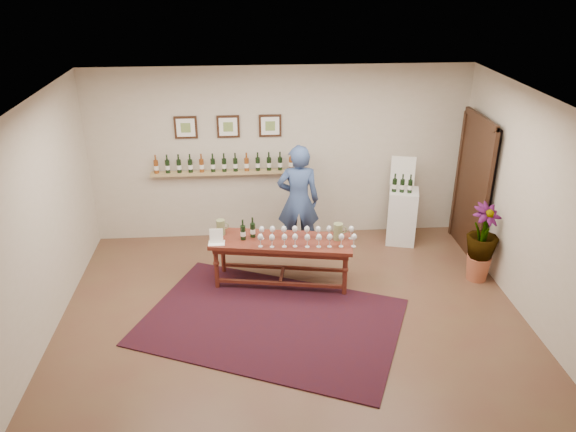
{
  "coord_description": "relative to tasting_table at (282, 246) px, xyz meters",
  "views": [
    {
      "loc": [
        -0.52,
        -6.01,
        4.27
      ],
      "look_at": [
        0.0,
        0.8,
        1.1
      ],
      "focal_mm": 35.0,
      "sensor_mm": 36.0,
      "label": 1
    }
  ],
  "objects": [
    {
      "name": "ground",
      "position": [
        0.08,
        -0.89,
        -0.59
      ],
      "size": [
        6.0,
        6.0,
        0.0
      ],
      "primitive_type": "plane",
      "color": "brown",
      "rests_on": "ground"
    },
    {
      "name": "person",
      "position": [
        0.31,
        0.91,
        0.29
      ],
      "size": [
        0.67,
        0.46,
        1.77
      ],
      "primitive_type": "imported",
      "rotation": [
        0.0,
        0.0,
        3.08
      ],
      "color": "#33497A",
      "rests_on": "ground"
    },
    {
      "name": "pedestal_bottles",
      "position": [
        1.97,
        1.1,
        0.46
      ],
      "size": [
        0.32,
        0.16,
        0.31
      ],
      "primitive_type": null,
      "rotation": [
        0.0,
        0.0,
        -0.26
      ],
      "color": "black",
      "rests_on": "display_pedestal"
    },
    {
      "name": "tasting_table",
      "position": [
        0.0,
        0.0,
        0.0
      ],
      "size": [
        2.04,
        0.96,
        0.7
      ],
      "rotation": [
        0.0,
        0.0,
        -0.17
      ],
      "color": "#4E1913",
      "rests_on": "ground"
    },
    {
      "name": "table_bottles",
      "position": [
        -0.46,
        0.09,
        0.26
      ],
      "size": [
        0.31,
        0.21,
        0.31
      ],
      "primitive_type": null,
      "rotation": [
        0.0,
        0.0,
        -0.13
      ],
      "color": "black",
      "rests_on": "tasting_table"
    },
    {
      "name": "rug",
      "position": [
        -0.2,
        -0.94,
        -0.58
      ],
      "size": [
        3.78,
        3.22,
        0.02
      ],
      "primitive_type": "cube",
      "rotation": [
        0.0,
        0.0,
        -0.41
      ],
      "color": "#4B120D",
      "rests_on": "ground"
    },
    {
      "name": "table_glasses",
      "position": [
        0.33,
        -0.11,
        0.21
      ],
      "size": [
        1.47,
        0.44,
        0.2
      ],
      "primitive_type": null,
      "rotation": [
        0.0,
        0.0,
        -0.07
      ],
      "color": "silver",
      "rests_on": "tasting_table"
    },
    {
      "name": "menu_card",
      "position": [
        -0.9,
        -0.02,
        0.21
      ],
      "size": [
        0.22,
        0.16,
        0.2
      ],
      "primitive_type": "cube",
      "rotation": [
        0.0,
        0.0,
        -0.01
      ],
      "color": "white",
      "rests_on": "tasting_table"
    },
    {
      "name": "pitcher_left",
      "position": [
        -0.84,
        0.24,
        0.22
      ],
      "size": [
        0.17,
        0.17,
        0.22
      ],
      "primitive_type": null,
      "rotation": [
        0.0,
        0.0,
        -0.24
      ],
      "color": "olive",
      "rests_on": "tasting_table"
    },
    {
      "name": "pitcher_right",
      "position": [
        0.78,
        -0.04,
        0.22
      ],
      "size": [
        0.19,
        0.19,
        0.24
      ],
      "primitive_type": null,
      "rotation": [
        0.0,
        0.0,
        -0.27
      ],
      "color": "olive",
      "rests_on": "tasting_table"
    },
    {
      "name": "room_shell",
      "position": [
        2.19,
        0.97,
        0.53
      ],
      "size": [
        6.0,
        6.0,
        6.0
      ],
      "color": "beige",
      "rests_on": "ground"
    },
    {
      "name": "potted_plant",
      "position": [
        2.83,
        -0.1,
        -0.01
      ],
      "size": [
        0.7,
        0.7,
        1.0
      ],
      "rotation": [
        0.0,
        0.0,
        0.41
      ],
      "color": "#A25236",
      "rests_on": "ground"
    },
    {
      "name": "info_sign",
      "position": [
        2.03,
        1.34,
        0.57
      ],
      "size": [
        0.38,
        0.12,
        0.53
      ],
      "primitive_type": "cube",
      "rotation": [
        0.0,
        0.0,
        -0.26
      ],
      "color": "white",
      "rests_on": "display_pedestal"
    },
    {
      "name": "display_pedestal",
      "position": [
        2.03,
        1.16,
        -0.14
      ],
      "size": [
        0.55,
        0.55,
        0.9
      ],
      "primitive_type": "cube",
      "rotation": [
        0.0,
        0.0,
        -0.26
      ],
      "color": "white",
      "rests_on": "ground"
    }
  ]
}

